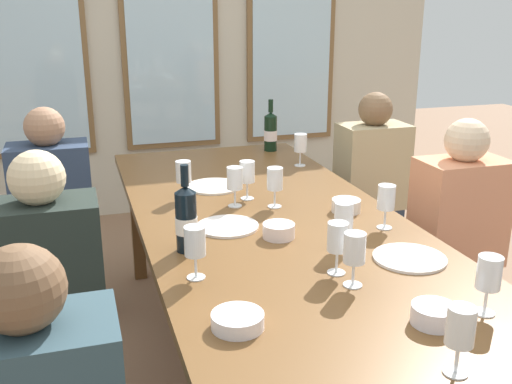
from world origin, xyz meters
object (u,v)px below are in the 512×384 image
(white_plate_0, at_px, (410,258))
(tasting_bowl_2, at_px, (279,231))
(wine_glass_1, at_px, (338,239))
(seated_person_2, at_px, (52,308))
(white_plate_2, at_px, (228,226))
(wine_glass_10, at_px, (300,144))
(wine_glass_9, at_px, (461,328))
(seated_person_4, at_px, (55,223))
(wine_glass_3, at_px, (183,173))
(tasting_bowl_1, at_px, (346,206))
(tasting_bowl_0, at_px, (238,321))
(wine_glass_2, at_px, (489,274))
(seated_person_5, at_px, (370,193))
(wine_glass_0, at_px, (195,243))
(seated_person_3, at_px, (455,246))
(wine_glass_4, at_px, (235,179))
(tasting_bowl_3, at_px, (434,315))
(wine_glass_5, at_px, (354,251))
(white_plate_1, at_px, (214,186))
(wine_glass_8, at_px, (386,200))
(wine_glass_11, at_px, (275,180))
(wine_glass_6, at_px, (247,174))
(wine_bottle_0, at_px, (186,219))
(wine_glass_7, at_px, (344,218))
(dining_table, at_px, (278,240))
(wine_bottle_1, at_px, (271,131))

(white_plate_0, xyz_separation_m, tasting_bowl_2, (-0.36, 0.32, 0.02))
(wine_glass_1, xyz_separation_m, seated_person_2, (-0.91, 0.45, -0.33))
(white_plate_2, relative_size, wine_glass_10, 1.40)
(wine_glass_9, height_order, seated_person_4, seated_person_4)
(white_plate_2, relative_size, wine_glass_3, 1.40)
(tasting_bowl_1, bearing_deg, tasting_bowl_0, -131.81)
(wine_glass_2, bearing_deg, wine_glass_3, 116.01)
(tasting_bowl_2, xyz_separation_m, seated_person_5, (0.90, 0.97, -0.24))
(wine_glass_0, bearing_deg, seated_person_3, 17.67)
(wine_glass_4, bearing_deg, tasting_bowl_3, -76.89)
(white_plate_0, xyz_separation_m, white_plate_2, (-0.52, 0.48, 0.00))
(wine_glass_5, bearing_deg, wine_glass_10, 75.31)
(white_plate_1, distance_m, wine_glass_8, 0.89)
(tasting_bowl_1, bearing_deg, wine_glass_11, 151.13)
(wine_glass_3, height_order, wine_glass_10, same)
(wine_glass_3, relative_size, wine_glass_4, 1.00)
(wine_glass_0, bearing_deg, wine_glass_8, 15.24)
(white_plate_0, bearing_deg, wine_glass_6, 113.43)
(wine_bottle_0, height_order, tasting_bowl_0, wine_bottle_0)
(tasting_bowl_1, relative_size, wine_glass_1, 0.70)
(wine_glass_8, bearing_deg, tasting_bowl_3, -108.48)
(tasting_bowl_2, distance_m, tasting_bowl_3, 0.74)
(seated_person_5, bearing_deg, wine_glass_9, -112.48)
(wine_glass_8, height_order, seated_person_4, seated_person_4)
(wine_glass_7, distance_m, wine_glass_9, 0.76)
(wine_glass_8, bearing_deg, wine_glass_1, -137.87)
(seated_person_4, bearing_deg, wine_glass_11, -35.68)
(tasting_bowl_3, bearing_deg, wine_glass_4, 103.11)
(tasting_bowl_0, xyz_separation_m, wine_glass_5, (0.41, 0.14, 0.10))
(white_plate_2, distance_m, seated_person_5, 1.36)
(dining_table, relative_size, seated_person_4, 2.43)
(seated_person_5, bearing_deg, white_plate_2, -142.38)
(tasting_bowl_3, distance_m, seated_person_3, 1.15)
(tasting_bowl_3, relative_size, wine_glass_9, 0.71)
(wine_bottle_1, distance_m, seated_person_5, 0.68)
(white_plate_0, distance_m, wine_glass_10, 1.26)
(tasting_bowl_1, relative_size, seated_person_3, 0.11)
(white_plate_1, height_order, wine_glass_4, wine_glass_4)
(tasting_bowl_3, xyz_separation_m, seated_person_3, (0.71, 0.87, -0.24))
(wine_glass_2, distance_m, wine_glass_7, 0.57)
(tasting_bowl_3, distance_m, wine_glass_3, 1.35)
(wine_glass_5, xyz_separation_m, wine_glass_11, (0.01, 0.78, 0.00))
(white_plate_2, distance_m, wine_glass_0, 0.47)
(tasting_bowl_3, bearing_deg, wine_bottle_1, 84.07)
(wine_glass_4, bearing_deg, white_plate_1, 94.44)
(wine_bottle_1, bearing_deg, wine_glass_7, -98.68)
(seated_person_5, bearing_deg, seated_person_2, -153.27)
(white_plate_1, distance_m, seated_person_5, 1.05)
(white_plate_1, distance_m, seated_person_3, 1.14)
(wine_glass_4, bearing_deg, wine_glass_9, -82.30)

